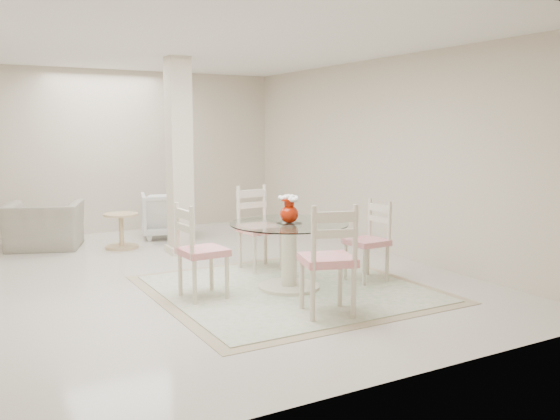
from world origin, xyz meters
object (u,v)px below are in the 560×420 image
side_table (121,232)px  dining_chair_west (196,244)px  dining_chair_south (330,252)px  dining_chair_east (371,235)px  dining_chair_north (257,221)px  column (179,157)px  armchair_white (167,214)px  dining_table (289,256)px  recliner_taupe (44,226)px  red_vase (289,209)px

side_table → dining_chair_west: bearing=-90.1°
dining_chair_south → side_table: bearing=-61.6°
dining_chair_east → dining_chair_north: (-0.87, 1.15, 0.06)m
column → armchair_white: 1.64m
dining_chair_east → dining_table: bearing=-100.3°
dining_chair_south → dining_chair_north: bearing=-81.3°
recliner_taupe → side_table: 1.12m
dining_table → red_vase: (0.00, -0.00, 0.51)m
side_table → dining_chair_north: bearing=-61.8°
armchair_white → side_table: size_ratio=1.55×
dining_table → red_vase: 0.51m
dining_chair_east → dining_chair_south: 1.46m
column → recliner_taupe: (-1.64, 1.24, -1.01)m
dining_chair_south → red_vase: bearing=-82.1°
dining_chair_west → side_table: bearing=-3.3°
dining_chair_north → armchair_white: dining_chair_north is taller
dining_chair_west → red_vase: bearing=-100.8°
dining_chair_south → armchair_white: (0.03, 4.71, -0.26)m
red_vase → dining_chair_west: (-1.01, 0.13, -0.31)m
column → side_table: column is taller
column → red_vase: bearing=-81.6°
red_vase → recliner_taupe: size_ratio=0.29×
dining_table → side_table: (-1.01, 3.14, -0.14)m
red_vase → dining_chair_north: (0.13, 1.01, -0.28)m
dining_chair_west → recliner_taupe: size_ratio=1.05×
dining_chair_north → dining_chair_south: size_ratio=0.97×
column → recliner_taupe: size_ratio=2.60×
dining_chair_east → dining_chair_north: size_ratio=0.90×
dining_table → recliner_taupe: 4.16m
red_vase → side_table: bearing=107.8°
red_vase → dining_chair_south: size_ratio=0.26×
armchair_white → side_table: (-0.88, -0.56, -0.13)m
dining_table → dining_chair_south: dining_chair_south is taller
column → dining_chair_south: size_ratio=2.29×
dining_table → dining_chair_north: size_ratio=1.11×
column → dining_chair_east: column is taller
dining_chair_south → armchair_white: size_ratio=1.48×
dining_chair_east → side_table: 3.85m
dining_table → side_table: bearing=107.8°
column → recliner_taupe: bearing=142.9°
column → recliner_taupe: 2.29m
red_vase → armchair_white: (-0.13, 3.70, -0.52)m
dining_chair_south → armchair_white: bearing=-73.5°
dining_chair_west → side_table: (0.01, 3.00, -0.34)m
armchair_white → side_table: bearing=47.3°
dining_table → recliner_taupe: (-2.00, 3.65, -0.04)m
dining_chair_south → dining_table: bearing=-82.0°
dining_chair_south → side_table: size_ratio=2.30×
dining_table → recliner_taupe: bearing=118.7°
dining_chair_east → side_table: size_ratio=1.99×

